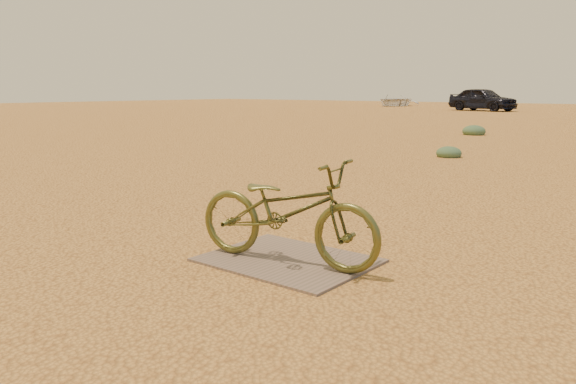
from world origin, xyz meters
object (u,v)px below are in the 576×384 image
Objects in this scene: bicycle at (287,211)px; car at (482,99)px; plywood_board at (288,260)px; boat_near_left at (394,100)px.

car is (-11.23, 36.08, 0.33)m from bicycle.
plywood_board is 37.70m from car.
car is at bearing -37.05° from boat_near_left.
plywood_board is 0.29× the size of boat_near_left.
car is at bearing 107.26° from plywood_board.
boat_near_left is (-21.39, 42.18, 0.50)m from plywood_board.
bicycle is at bearing -68.94° from boat_near_left.
car reaches higher than bicycle.
bicycle reaches higher than plywood_board.
boat_near_left is at bearing 17.90° from bicycle.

